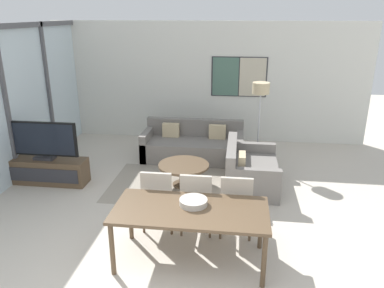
# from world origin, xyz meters

# --- Properties ---
(wall_back) EXTENTS (7.51, 0.09, 2.80)m
(wall_back) POSITION_xyz_m (0.02, 5.96, 1.40)
(wall_back) COLOR silver
(wall_back) RESTS_ON ground_plane
(window_wall_left) EXTENTS (0.07, 5.97, 2.80)m
(window_wall_left) POSITION_xyz_m (-3.25, 2.98, 1.53)
(window_wall_left) COLOR silver
(window_wall_left) RESTS_ON ground_plane
(area_rug) EXTENTS (2.67, 1.71, 0.01)m
(area_rug) POSITION_xyz_m (-0.15, 3.21, 0.00)
(area_rug) COLOR gray
(area_rug) RESTS_ON ground_plane
(tv_console) EXTENTS (1.50, 0.42, 0.46)m
(tv_console) POSITION_xyz_m (-2.66, 3.00, 0.23)
(tv_console) COLOR brown
(tv_console) RESTS_ON ground_plane
(television) EXTENTS (1.29, 0.20, 0.70)m
(television) POSITION_xyz_m (-2.66, 3.01, 0.82)
(television) COLOR #2D2D33
(television) RESTS_ON tv_console
(sofa_main) EXTENTS (2.10, 0.90, 0.79)m
(sofa_main) POSITION_xyz_m (-0.15, 4.59, 0.27)
(sofa_main) COLOR slate
(sofa_main) RESTS_ON ground_plane
(sofa_side) EXTENTS (0.90, 1.42, 0.79)m
(sofa_side) POSITION_xyz_m (0.99, 3.34, 0.27)
(sofa_side) COLOR slate
(sofa_side) RESTS_ON ground_plane
(coffee_table) EXTENTS (0.91, 0.91, 0.41)m
(coffee_table) POSITION_xyz_m (-0.15, 3.21, 0.31)
(coffee_table) COLOR brown
(coffee_table) RESTS_ON ground_plane
(dining_table) EXTENTS (1.87, 0.88, 0.73)m
(dining_table) POSITION_xyz_m (0.26, 1.06, 0.66)
(dining_table) COLOR brown
(dining_table) RESTS_ON ground_plane
(dining_chair_left) EXTENTS (0.46, 0.46, 0.94)m
(dining_chair_left) POSITION_xyz_m (-0.28, 1.72, 0.52)
(dining_chair_left) COLOR #B2A899
(dining_chair_left) RESTS_ON ground_plane
(dining_chair_centre) EXTENTS (0.46, 0.46, 0.94)m
(dining_chair_centre) POSITION_xyz_m (0.26, 1.71, 0.52)
(dining_chair_centre) COLOR #B2A899
(dining_chair_centre) RESTS_ON ground_plane
(dining_chair_right) EXTENTS (0.46, 0.46, 0.94)m
(dining_chair_right) POSITION_xyz_m (0.81, 1.70, 0.52)
(dining_chair_right) COLOR #B2A899
(dining_chair_right) RESTS_ON ground_plane
(fruit_bowl) EXTENTS (0.35, 0.35, 0.08)m
(fruit_bowl) POSITION_xyz_m (0.28, 1.17, 0.77)
(fruit_bowl) COLOR #B7B2A8
(fruit_bowl) RESTS_ON dining_table
(floor_lamp) EXTENTS (0.34, 0.34, 1.68)m
(floor_lamp) POSITION_xyz_m (1.20, 4.48, 1.43)
(floor_lamp) COLOR #2D2D33
(floor_lamp) RESTS_ON ground_plane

